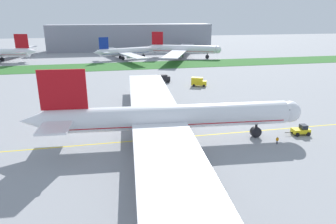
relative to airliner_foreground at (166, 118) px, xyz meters
name	(u,v)px	position (x,y,z in m)	size (l,w,h in m)	color
ground_plane	(183,142)	(3.42, -1.11, -5.32)	(600.00, 600.00, 0.00)	gray
apron_taxi_line	(180,137)	(3.42, 1.66, -5.32)	(280.00, 0.36, 0.01)	yellow
grass_median_strip	(134,66)	(3.42, 97.61, -5.27)	(320.00, 24.00, 0.10)	#2D6628
airliner_foreground	(166,118)	(0.00, 0.00, 0.00)	(57.59, 93.78, 15.66)	white
pushback_tug	(301,130)	(30.08, -2.28, -4.30)	(5.57, 2.69, 2.25)	yellow
ground_crew_wingwalker_port	(277,140)	(22.09, -5.96, -4.36)	(0.54, 0.35, 1.59)	black
ground_crew_marshaller_front	(158,133)	(-1.19, 2.33, -4.32)	(0.40, 0.53, 1.65)	black
service_truck_baggage_loader	(164,78)	(10.59, 56.13, -3.69)	(4.65, 2.60, 3.05)	black
service_truck_fuel_bowser	(198,82)	(21.80, 47.17, -3.63)	(5.83, 4.14, 3.23)	yellow
parked_airliner_far_centre	(124,52)	(0.27, 121.88, -0.94)	(35.80, 57.01, 12.91)	white
parked_airliner_far_right	(182,49)	(34.39, 120.38, -0.21)	(43.12, 69.86, 15.05)	white
terminal_building	(131,37)	(8.77, 169.43, 3.68)	(115.15, 20.00, 18.00)	gray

